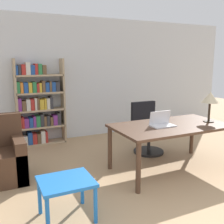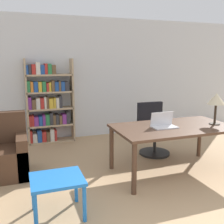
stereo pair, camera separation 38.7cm
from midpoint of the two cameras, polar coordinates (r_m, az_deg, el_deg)
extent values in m
cube|color=silver|center=(6.04, -2.71, 7.32)|extent=(8.00, 0.06, 2.70)
cube|color=#4C3323|center=(4.21, 15.83, -3.30)|extent=(1.84, 1.01, 0.04)
cylinder|color=#4C3323|center=(3.53, 8.07, -12.23)|extent=(0.07, 0.07, 0.71)
cylinder|color=#4C3323|center=(4.29, 2.50, -7.85)|extent=(0.07, 0.07, 0.71)
cylinder|color=#4C3323|center=(5.16, 20.59, -5.28)|extent=(0.07, 0.07, 0.71)
cube|color=silver|center=(4.07, 14.06, -3.26)|extent=(0.38, 0.21, 0.02)
cube|color=silver|center=(4.12, 13.46, -1.44)|extent=(0.38, 0.05, 0.21)
cube|color=navy|center=(4.12, 13.42, -1.41)|extent=(0.34, 0.04, 0.19)
cylinder|color=#2D2319|center=(4.56, 23.71, -2.38)|extent=(0.17, 0.17, 0.01)
cylinder|color=#2D2319|center=(4.53, 23.87, -0.39)|extent=(0.04, 0.04, 0.31)
cone|color=#C6B793|center=(4.49, 24.11, 2.63)|extent=(0.28, 0.28, 0.17)
cylinder|color=black|center=(5.15, 11.37, -8.73)|extent=(0.58, 0.58, 0.04)
cylinder|color=#262626|center=(5.09, 11.44, -6.93)|extent=(0.06, 0.06, 0.30)
cube|color=black|center=(5.04, 11.53, -4.76)|extent=(0.54, 0.54, 0.10)
cube|color=black|center=(5.15, 10.36, -0.78)|extent=(0.51, 0.08, 0.52)
cube|color=blue|center=(3.05, -8.26, -14.34)|extent=(0.59, 0.51, 0.04)
cylinder|color=blue|center=(2.94, -12.49, -20.72)|extent=(0.04, 0.04, 0.42)
cylinder|color=blue|center=(3.03, -2.17, -19.41)|extent=(0.04, 0.04, 0.42)
cylinder|color=blue|center=(3.32, -13.50, -16.78)|extent=(0.04, 0.04, 0.42)
cylinder|color=blue|center=(3.40, -4.49, -15.80)|extent=(0.04, 0.04, 0.42)
cube|color=#472D1E|center=(4.31, -20.02, -10.21)|extent=(0.70, 0.71, 0.46)
cube|color=#472D1E|center=(4.43, -20.42, -3.17)|extent=(0.70, 0.16, 0.50)
cube|color=#472D1E|center=(4.29, -16.44, -8.88)|extent=(0.16, 0.71, 0.63)
cube|color=tan|center=(5.65, -16.20, 2.02)|extent=(0.04, 0.28, 1.80)
cube|color=tan|center=(5.78, -6.74, 2.58)|extent=(0.04, 0.28, 1.80)
cube|color=tan|center=(5.90, -11.09, -6.17)|extent=(0.95, 0.28, 0.04)
cube|color=#B72D28|center=(5.81, -15.39, -5.14)|extent=(0.05, 0.24, 0.25)
cube|color=silver|center=(5.83, -14.63, -5.39)|extent=(0.09, 0.24, 0.19)
cube|color=#234C99|center=(5.82, -13.71, -5.02)|extent=(0.09, 0.24, 0.25)
cube|color=#B72D28|center=(5.84, -12.79, -5.12)|extent=(0.09, 0.24, 0.22)
cube|color=brown|center=(5.85, -11.94, -5.10)|extent=(0.07, 0.24, 0.21)
cube|color=silver|center=(5.85, -11.14, -4.80)|extent=(0.09, 0.24, 0.26)
cube|color=#B72D28|center=(5.87, -10.43, -4.86)|extent=(0.05, 0.24, 0.23)
cube|color=tan|center=(5.80, -11.22, -2.78)|extent=(0.95, 0.28, 0.04)
cube|color=#B72D28|center=(5.73, -15.54, -1.85)|extent=(0.05, 0.24, 0.22)
cube|color=#B72D28|center=(5.73, -15.02, -1.79)|extent=(0.04, 0.24, 0.22)
cube|color=#7F338C|center=(5.74, -14.35, -1.89)|extent=(0.08, 0.24, 0.19)
cube|color=#234C99|center=(5.75, -13.47, -1.78)|extent=(0.07, 0.24, 0.20)
cube|color=#7F338C|center=(5.75, -12.80, -1.62)|extent=(0.05, 0.24, 0.23)
cube|color=#2D7F47|center=(5.76, -12.08, -1.56)|extent=(0.08, 0.24, 0.23)
cube|color=#333338|center=(5.77, -11.29, -1.38)|extent=(0.07, 0.24, 0.26)
cube|color=brown|center=(5.78, -10.67, -1.57)|extent=(0.05, 0.24, 0.21)
cube|color=#333338|center=(5.79, -10.04, -1.50)|extent=(0.06, 0.24, 0.21)
cube|color=brown|center=(5.80, -9.36, -1.60)|extent=(0.06, 0.24, 0.18)
cube|color=#7F338C|center=(5.81, -8.61, -1.39)|extent=(0.08, 0.24, 0.21)
cube|color=#333338|center=(5.83, -7.83, -1.15)|extent=(0.07, 0.24, 0.25)
cube|color=tan|center=(5.73, -11.35, 0.71)|extent=(0.95, 0.28, 0.04)
cube|color=#7F338C|center=(5.66, -15.66, 1.87)|extent=(0.07, 0.24, 0.25)
cube|color=brown|center=(5.67, -14.83, 1.67)|extent=(0.08, 0.24, 0.20)
cube|color=silver|center=(5.67, -13.99, 1.86)|extent=(0.08, 0.24, 0.23)
cube|color=#B72D28|center=(5.68, -13.16, 1.90)|extent=(0.07, 0.24, 0.23)
cube|color=silver|center=(5.69, -12.52, 2.04)|extent=(0.04, 0.24, 0.25)
cube|color=brown|center=(5.69, -12.06, 2.06)|extent=(0.04, 0.24, 0.25)
cube|color=gold|center=(5.71, -11.32, 1.93)|extent=(0.09, 0.24, 0.21)
cube|color=gold|center=(5.72, -10.58, 2.04)|extent=(0.04, 0.24, 0.22)
cube|color=silver|center=(5.73, -9.99, 2.09)|extent=(0.06, 0.24, 0.23)
cube|color=#333338|center=(5.73, -9.36, 2.29)|extent=(0.06, 0.24, 0.26)
cube|color=tan|center=(5.67, -11.49, 4.28)|extent=(0.95, 0.28, 0.04)
cube|color=#2D7F47|center=(5.62, -15.89, 5.36)|extent=(0.06, 0.24, 0.23)
cube|color=orange|center=(5.62, -15.22, 5.32)|extent=(0.05, 0.24, 0.21)
cube|color=#234C99|center=(5.63, -14.44, 5.36)|extent=(0.08, 0.24, 0.21)
cube|color=gold|center=(5.64, -13.58, 5.38)|extent=(0.07, 0.24, 0.20)
cube|color=#2D7F47|center=(5.64, -12.74, 5.46)|extent=(0.07, 0.24, 0.21)
cube|color=#B72D28|center=(5.65, -12.04, 5.35)|extent=(0.05, 0.24, 0.18)
cube|color=gold|center=(5.66, -11.54, 5.42)|extent=(0.05, 0.24, 0.19)
cube|color=brown|center=(5.67, -10.91, 5.65)|extent=(0.06, 0.24, 0.23)
cube|color=#234C99|center=(5.68, -10.17, 5.50)|extent=(0.08, 0.24, 0.19)
cube|color=brown|center=(5.69, -9.51, 5.66)|extent=(0.04, 0.24, 0.22)
cube|color=#234C99|center=(5.70, -8.86, 5.58)|extent=(0.07, 0.24, 0.20)
cube|color=#333338|center=(5.72, -8.03, 5.65)|extent=(0.08, 0.24, 0.20)
cube|color=tan|center=(5.64, -11.63, 7.90)|extent=(0.95, 0.28, 0.04)
cube|color=#234C99|center=(5.59, -16.15, 8.80)|extent=(0.05, 0.24, 0.18)
cube|color=#333338|center=(5.60, -15.59, 8.91)|extent=(0.05, 0.24, 0.20)
cube|color=#B72D28|center=(5.60, -14.85, 8.97)|extent=(0.08, 0.24, 0.20)
cube|color=silver|center=(5.61, -13.97, 9.23)|extent=(0.09, 0.24, 0.25)
cube|color=#234C99|center=(5.62, -13.04, 8.98)|extent=(0.08, 0.24, 0.19)
cube|color=#B72D28|center=(5.63, -12.32, 9.16)|extent=(0.06, 0.24, 0.22)
cube|color=#2D7F47|center=(5.64, -11.59, 9.17)|extent=(0.08, 0.24, 0.21)
cube|color=brown|center=(5.65, -10.73, 9.08)|extent=(0.08, 0.24, 0.19)
camera|label=1|loc=(0.19, -87.14, 0.56)|focal=42.00mm
camera|label=2|loc=(0.19, 92.86, -0.56)|focal=42.00mm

